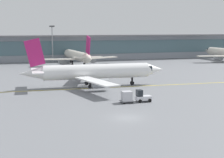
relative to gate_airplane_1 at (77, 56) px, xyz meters
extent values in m
plane|color=slate|center=(-5.81, -68.72, -3.01)|extent=(400.00, 400.00, 0.00)
cube|color=yellow|center=(-3.70, -44.56, -3.01)|extent=(109.96, 3.86, 0.01)
cube|color=#8C939E|center=(-5.81, 18.16, 1.49)|extent=(219.80, 8.00, 9.00)
cube|color=slate|center=(-5.81, 14.08, 1.94)|extent=(211.01, 0.16, 5.04)
cube|color=slate|center=(-5.81, 16.66, 6.29)|extent=(228.59, 11.00, 0.60)
cylinder|color=silver|center=(-0.04, 0.39, 0.10)|extent=(5.16, 21.96, 3.02)
cone|color=silver|center=(-1.29, 13.02, 0.10)|extent=(3.22, 3.89, 2.87)
cube|color=black|center=(-1.05, 10.62, 0.48)|extent=(2.62, 2.94, 1.06)
cone|color=silver|center=(1.27, -12.85, 0.10)|extent=(3.03, 5.07, 2.57)
cube|color=silver|center=(-7.56, -2.15, -0.73)|extent=(12.76, 5.04, 0.25)
cylinder|color=#999EA3|center=(-5.22, -0.57, -1.57)|extent=(2.17, 3.37, 1.87)
cube|color=silver|center=(7.84, -0.62, -0.73)|extent=(12.62, 7.25, 0.25)
cylinder|color=#999EA3|center=(5.23, 0.46, -1.57)|extent=(2.17, 3.37, 1.87)
cube|color=#B21E66|center=(1.18, -11.89, 4.19)|extent=(0.72, 4.09, 5.69)
cube|color=silver|center=(-1.07, -11.75, 0.55)|extent=(4.63, 2.56, 0.21)
cube|color=silver|center=(3.36, -11.31, 0.55)|extent=(4.63, 2.56, 0.21)
cylinder|color=black|center=(-0.79, 7.97, -2.21)|extent=(0.39, 0.39, 1.60)
cylinder|color=black|center=(-0.79, 7.97, -2.61)|extent=(0.57, 0.84, 0.80)
cylinder|color=black|center=(-1.90, -1.58, -2.21)|extent=(0.39, 0.39, 1.60)
cylinder|color=black|center=(-1.90, -1.58, -2.61)|extent=(0.57, 0.84, 0.80)
cylinder|color=black|center=(2.17, -1.18, -2.21)|extent=(0.39, 0.39, 1.60)
cylinder|color=black|center=(2.17, -1.18, -2.61)|extent=(0.57, 0.84, 0.80)
cone|color=silver|center=(54.87, 9.50, 0.14)|extent=(3.24, 3.93, 2.91)
cube|color=black|center=(55.10, 7.06, 0.52)|extent=(2.64, 2.97, 1.07)
cube|color=silver|center=(48.44, -5.85, -0.70)|extent=(12.93, 5.16, 0.25)
cylinder|color=#999EA3|center=(50.83, -4.26, -1.55)|extent=(2.19, 3.41, 1.89)
cylinder|color=black|center=(55.35, 4.37, -2.20)|extent=(0.40, 0.40, 1.62)
cylinder|color=black|center=(55.35, 4.37, -2.61)|extent=(0.57, 0.85, 0.81)
cylinder|color=white|center=(-3.70, -42.56, 0.20)|extent=(22.55, 3.83, 3.12)
cone|color=white|center=(9.40, -42.97, 0.20)|extent=(3.84, 3.08, 2.96)
cube|color=black|center=(6.91, -42.89, 0.59)|extent=(2.88, 2.52, 1.09)
cone|color=white|center=(-17.41, -42.12, 0.20)|extent=(5.07, 2.81, 2.65)
cube|color=white|center=(-5.28, -34.52, -0.66)|extent=(6.74, 13.13, 0.26)
cylinder|color=#999EA3|center=(-3.98, -37.13, -1.53)|extent=(3.36, 2.03, 1.93)
cube|color=white|center=(-5.78, -50.48, -0.66)|extent=(6.00, 13.17, 0.26)
cylinder|color=#999EA3|center=(-4.33, -47.95, -1.53)|extent=(3.36, 2.03, 1.93)
cube|color=#B21E66|center=(-16.42, -42.15, 4.42)|extent=(4.21, 0.46, 5.87)
cube|color=white|center=(-15.98, -39.87, 0.67)|extent=(2.35, 4.66, 0.22)
cube|color=white|center=(-16.12, -44.46, 0.67)|extent=(2.35, 4.66, 0.22)
cylinder|color=black|center=(4.16, -42.81, -2.19)|extent=(0.40, 0.40, 1.65)
cylinder|color=black|center=(4.16, -42.81, -2.60)|extent=(0.84, 0.53, 0.83)
cylinder|color=black|center=(-5.46, -40.39, -2.19)|extent=(0.40, 0.40, 1.65)
cylinder|color=black|center=(-5.46, -40.39, -2.60)|extent=(0.84, 0.53, 0.83)
cylinder|color=black|center=(-5.60, -44.61, -2.19)|extent=(0.40, 0.40, 1.65)
cylinder|color=black|center=(-5.60, -44.61, -2.60)|extent=(0.84, 0.53, 0.83)
cube|color=silver|center=(0.21, -59.69, -2.36)|extent=(2.62, 1.44, 0.70)
cube|color=#1E2328|center=(-0.54, -59.68, -1.46)|extent=(0.92, 1.25, 1.10)
cylinder|color=black|center=(1.07, -59.00, -2.71)|extent=(0.60, 0.23, 0.60)
cylinder|color=black|center=(1.05, -60.40, -2.71)|extent=(0.60, 0.23, 0.60)
cylinder|color=black|center=(-0.63, -58.98, -2.71)|extent=(0.60, 0.23, 0.60)
cylinder|color=black|center=(-0.65, -60.38, -2.71)|extent=(0.60, 0.23, 0.60)
cube|color=#595B60|center=(-2.78, -59.65, -2.73)|extent=(2.12, 1.63, 0.12)
cube|color=silver|center=(-2.78, -59.65, -1.87)|extent=(1.62, 1.52, 1.60)
cylinder|color=black|center=(-2.02, -58.96, -2.90)|extent=(0.22, 0.10, 0.22)
cylinder|color=black|center=(-2.04, -60.36, -2.90)|extent=(0.22, 0.10, 0.22)
cylinder|color=black|center=(-3.52, -58.94, -2.90)|extent=(0.22, 0.10, 0.22)
cylinder|color=black|center=(-3.54, -60.34, -2.90)|extent=(0.22, 0.10, 0.22)
cylinder|color=gray|center=(-6.87, 10.37, 3.25)|extent=(0.36, 0.36, 12.52)
cube|color=#3F3F42|center=(-6.87, 10.37, 9.76)|extent=(1.80, 0.30, 0.50)
camera|label=1|loc=(-20.92, -113.18, 9.49)|focal=55.51mm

